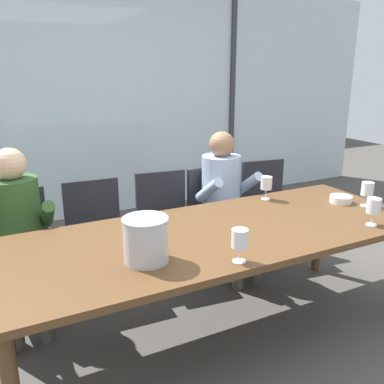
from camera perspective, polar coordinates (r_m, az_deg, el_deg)
The scene contains 18 objects.
ground at distance 3.60m, azimuth -4.80°, elevation -10.80°, with size 14.00×14.00×0.00m, color #4C4742.
window_glass_panel at distance 4.81m, azimuth -13.03°, elevation 11.98°, with size 7.83×0.03×2.60m, color silver.
window_mullion_right at distance 5.50m, azimuth 5.53°, elevation 12.85°, with size 0.06×0.06×2.60m, color #38383D.
hillside_vineyard at distance 9.07m, azimuth -19.90°, elevation 11.51°, with size 13.83×2.40×2.00m, color #477A38.
dining_table at distance 2.50m, azimuth 3.67°, elevation -6.69°, with size 2.63×1.00×0.73m.
chair_near_curtain at distance 3.09m, azimuth -22.60°, elevation -6.73°, with size 0.49×0.49×0.86m.
chair_left_of_center at distance 3.19m, azimuth -13.20°, elevation -5.10°, with size 0.46×0.46×0.86m.
chair_center at distance 3.36m, azimuth -3.81°, elevation -3.55°, with size 0.49×0.49×0.86m.
chair_right_of_center at distance 3.53m, azimuth 3.23°, elevation -2.53°, with size 0.48×0.48×0.86m.
chair_near_window_right at distance 3.82m, azimuth 10.33°, elevation -1.28°, with size 0.50×0.50×0.86m.
person_olive_shirt at distance 2.92m, azimuth -23.06°, elevation -4.51°, with size 0.47×0.62×1.18m.
person_pale_blue_shirt at distance 3.38m, azimuth 4.71°, elevation -0.38°, with size 0.47×0.62×1.18m.
ice_bucket_primary at distance 2.07m, azimuth -6.42°, elevation -6.50°, with size 0.23×0.23×0.23m.
tasting_bowl at distance 3.17m, azimuth 19.96°, elevation -0.94°, with size 0.16×0.16×0.05m, color silver.
wine_glass_by_left_taster at distance 3.08m, azimuth 10.28°, elevation 1.09°, with size 0.08×0.08×0.17m.
wine_glass_near_bucket at distance 3.13m, azimuth 23.17°, elevation 0.25°, with size 0.08×0.08×0.17m.
wine_glass_center_pour at distance 2.06m, azimuth 6.65°, elevation -6.51°, with size 0.08×0.08×0.17m.
wine_glass_by_right_taster at distance 2.76m, azimuth 23.91°, elevation -1.83°, with size 0.08×0.08×0.17m.
Camera 1 is at (-1.19, -1.97, 1.65)m, focal length 38.42 mm.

